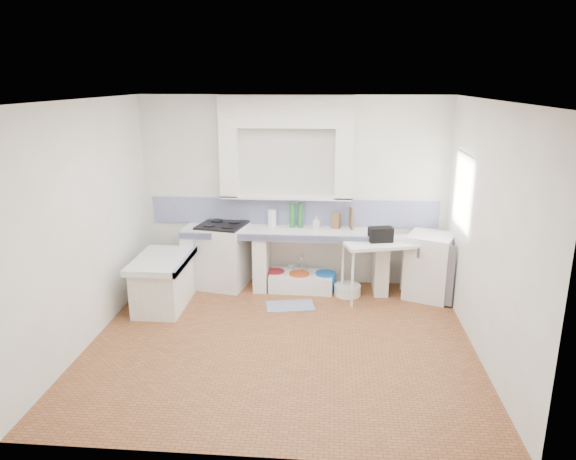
# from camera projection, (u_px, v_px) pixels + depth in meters

# --- Properties ---
(floor) EXTENTS (4.50, 4.50, 0.00)m
(floor) POSITION_uv_depth(u_px,v_px,m) (281.00, 342.00, 6.28)
(floor) COLOR #955831
(floor) RESTS_ON ground
(ceiling) EXTENTS (4.50, 4.50, 0.00)m
(ceiling) POSITION_uv_depth(u_px,v_px,m) (280.00, 100.00, 5.51)
(ceiling) COLOR white
(ceiling) RESTS_ON ground
(wall_back) EXTENTS (4.50, 0.00, 4.50)m
(wall_back) POSITION_uv_depth(u_px,v_px,m) (294.00, 192.00, 7.81)
(wall_back) COLOR white
(wall_back) RESTS_ON ground
(wall_front) EXTENTS (4.50, 0.00, 4.50)m
(wall_front) POSITION_uv_depth(u_px,v_px,m) (255.00, 301.00, 3.98)
(wall_front) COLOR white
(wall_front) RESTS_ON ground
(wall_left) EXTENTS (0.00, 4.50, 4.50)m
(wall_left) POSITION_uv_depth(u_px,v_px,m) (86.00, 224.00, 6.07)
(wall_left) COLOR white
(wall_left) RESTS_ON ground
(wall_right) EXTENTS (0.00, 4.50, 4.50)m
(wall_right) POSITION_uv_depth(u_px,v_px,m) (487.00, 233.00, 5.72)
(wall_right) COLOR white
(wall_right) RESTS_ON ground
(alcove_mass) EXTENTS (1.90, 0.25, 0.45)m
(alcove_mass) POSITION_uv_depth(u_px,v_px,m) (286.00, 111.00, 7.38)
(alcove_mass) COLOR white
(alcove_mass) RESTS_ON ground
(window_frame) EXTENTS (0.35, 0.86, 1.06)m
(window_frame) POSITION_uv_depth(u_px,v_px,m) (477.00, 193.00, 6.80)
(window_frame) COLOR #371D11
(window_frame) RESTS_ON ground
(lace_valance) EXTENTS (0.01, 0.84, 0.24)m
(lace_valance) POSITION_uv_depth(u_px,v_px,m) (468.00, 163.00, 6.70)
(lace_valance) COLOR white
(lace_valance) RESTS_ON ground
(counter_slab) EXTENTS (3.00, 0.60, 0.08)m
(counter_slab) POSITION_uv_depth(u_px,v_px,m) (285.00, 232.00, 7.68)
(counter_slab) COLOR white
(counter_slab) RESTS_ON ground
(counter_lip) EXTENTS (3.00, 0.04, 0.10)m
(counter_lip) POSITION_uv_depth(u_px,v_px,m) (283.00, 238.00, 7.41)
(counter_lip) COLOR navy
(counter_lip) RESTS_ON ground
(counter_pier_left) EXTENTS (0.20, 0.55, 0.82)m
(counter_pier_left) POSITION_uv_depth(u_px,v_px,m) (192.00, 259.00, 7.92)
(counter_pier_left) COLOR white
(counter_pier_left) RESTS_ON ground
(counter_pier_mid) EXTENTS (0.20, 0.55, 0.82)m
(counter_pier_mid) POSITION_uv_depth(u_px,v_px,m) (262.00, 261.00, 7.83)
(counter_pier_mid) COLOR white
(counter_pier_mid) RESTS_ON ground
(counter_pier_right) EXTENTS (0.20, 0.55, 0.82)m
(counter_pier_right) POSITION_uv_depth(u_px,v_px,m) (381.00, 264.00, 7.69)
(counter_pier_right) COLOR white
(counter_pier_right) RESTS_ON ground
(peninsula_top) EXTENTS (0.70, 1.10, 0.08)m
(peninsula_top) POSITION_uv_depth(u_px,v_px,m) (162.00, 261.00, 7.10)
(peninsula_top) COLOR white
(peninsula_top) RESTS_ON ground
(peninsula_base) EXTENTS (0.60, 1.00, 0.62)m
(peninsula_base) POSITION_uv_depth(u_px,v_px,m) (163.00, 285.00, 7.19)
(peninsula_base) COLOR white
(peninsula_base) RESTS_ON ground
(peninsula_lip) EXTENTS (0.04, 1.10, 0.10)m
(peninsula_lip) POSITION_uv_depth(u_px,v_px,m) (186.00, 261.00, 7.07)
(peninsula_lip) COLOR navy
(peninsula_lip) RESTS_ON ground
(backsplash) EXTENTS (4.27, 0.03, 0.40)m
(backsplash) POSITION_uv_depth(u_px,v_px,m) (293.00, 212.00, 7.88)
(backsplash) COLOR navy
(backsplash) RESTS_ON ground
(stove) EXTENTS (0.78, 0.76, 0.93)m
(stove) POSITION_uv_depth(u_px,v_px,m) (223.00, 256.00, 7.87)
(stove) COLOR white
(stove) RESTS_ON ground
(sink) EXTENTS (0.94, 0.53, 0.22)m
(sink) POSITION_uv_depth(u_px,v_px,m) (301.00, 282.00, 7.83)
(sink) COLOR white
(sink) RESTS_ON ground
(side_table) EXTENTS (1.12, 0.81, 0.04)m
(side_table) POSITION_uv_depth(u_px,v_px,m) (378.00, 270.00, 7.43)
(side_table) COLOR white
(side_table) RESTS_ON ground
(fridge) EXTENTS (0.78, 0.78, 0.92)m
(fridge) POSITION_uv_depth(u_px,v_px,m) (429.00, 266.00, 7.47)
(fridge) COLOR white
(fridge) RESTS_ON ground
(bucket_red) EXTENTS (0.30, 0.30, 0.26)m
(bucket_red) POSITION_uv_depth(u_px,v_px,m) (275.00, 279.00, 7.88)
(bucket_red) COLOR #AB1A26
(bucket_red) RESTS_ON ground
(bucket_orange) EXTENTS (0.38, 0.38, 0.27)m
(bucket_orange) POSITION_uv_depth(u_px,v_px,m) (299.00, 282.00, 7.77)
(bucket_orange) COLOR #DE4D19
(bucket_orange) RESTS_ON ground
(bucket_blue) EXTENTS (0.39, 0.39, 0.28)m
(bucket_blue) POSITION_uv_depth(u_px,v_px,m) (326.00, 281.00, 7.77)
(bucket_blue) COLOR #0E5AB7
(bucket_blue) RESTS_ON ground
(basin_white) EXTENTS (0.48, 0.48, 0.15)m
(basin_white) POSITION_uv_depth(u_px,v_px,m) (347.00, 290.00, 7.63)
(basin_white) COLOR white
(basin_white) RESTS_ON ground
(water_bottle_a) EXTENTS (0.10, 0.10, 0.31)m
(water_bottle_a) POSITION_uv_depth(u_px,v_px,m) (291.00, 274.00, 8.01)
(water_bottle_a) COLOR silver
(water_bottle_a) RESTS_ON ground
(water_bottle_b) EXTENTS (0.09, 0.09, 0.28)m
(water_bottle_b) POSITION_uv_depth(u_px,v_px,m) (304.00, 277.00, 7.96)
(water_bottle_b) COLOR silver
(water_bottle_b) RESTS_ON ground
(black_bag) EXTENTS (0.35, 0.25, 0.20)m
(black_bag) POSITION_uv_depth(u_px,v_px,m) (381.00, 235.00, 7.29)
(black_bag) COLOR black
(black_bag) RESTS_ON side_table
(green_bottle_a) EXTENTS (0.08, 0.08, 0.35)m
(green_bottle_a) POSITION_uv_depth(u_px,v_px,m) (292.00, 216.00, 7.76)
(green_bottle_a) COLOR #256F33
(green_bottle_a) RESTS_ON counter_slab
(green_bottle_b) EXTENTS (0.08, 0.08, 0.36)m
(green_bottle_b) POSITION_uv_depth(u_px,v_px,m) (300.00, 216.00, 7.75)
(green_bottle_b) COLOR #256F33
(green_bottle_b) RESTS_ON counter_slab
(knife_block) EXTENTS (0.14, 0.12, 0.22)m
(knife_block) POSITION_uv_depth(u_px,v_px,m) (336.00, 221.00, 7.72)
(knife_block) COLOR brown
(knife_block) RESTS_ON counter_slab
(cutting_board) EXTENTS (0.05, 0.22, 0.30)m
(cutting_board) POSITION_uv_depth(u_px,v_px,m) (351.00, 219.00, 7.70)
(cutting_board) COLOR brown
(cutting_board) RESTS_ON counter_slab
(paper_towel) EXTENTS (0.17, 0.17, 0.26)m
(paper_towel) POSITION_uv_depth(u_px,v_px,m) (272.00, 218.00, 7.79)
(paper_towel) COLOR white
(paper_towel) RESTS_ON counter_slab
(soap_bottle) EXTENTS (0.11, 0.11, 0.19)m
(soap_bottle) POSITION_uv_depth(u_px,v_px,m) (317.00, 223.00, 7.70)
(soap_bottle) COLOR white
(soap_bottle) RESTS_ON counter_slab
(rug) EXTENTS (0.71, 0.49, 0.01)m
(rug) POSITION_uv_depth(u_px,v_px,m) (290.00, 306.00, 7.26)
(rug) COLOR #3C559A
(rug) RESTS_ON ground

